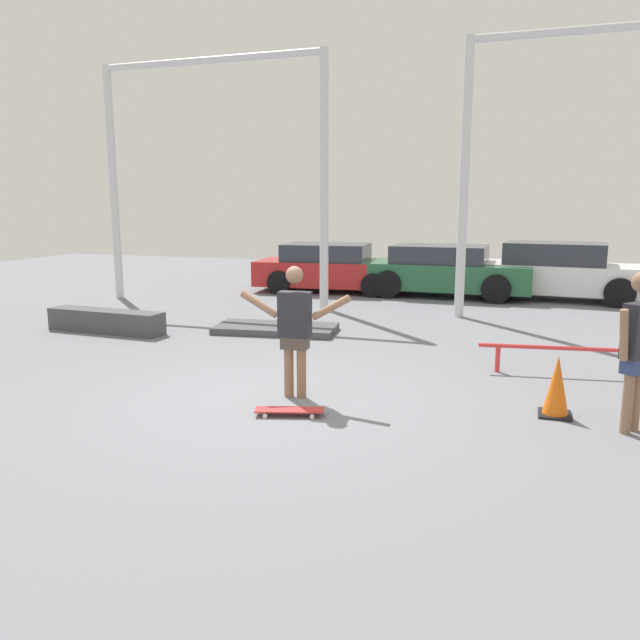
{
  "coord_description": "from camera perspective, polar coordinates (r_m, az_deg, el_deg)",
  "views": [
    {
      "loc": [
        2.9,
        -6.89,
        2.42
      ],
      "look_at": [
        0.08,
        1.54,
        0.75
      ],
      "focal_mm": 35.0,
      "sensor_mm": 36.0,
      "label": 1
    }
  ],
  "objects": [
    {
      "name": "canopy_support_right",
      "position": [
        13.65,
        25.26,
        14.29
      ],
      "size": [
        5.77,
        0.2,
        5.72
      ],
      "color": "silver",
      "rests_on": "ground_plane"
    },
    {
      "name": "skateboarder",
      "position": [
        7.73,
        -2.32,
        -0.49
      ],
      "size": [
        1.43,
        0.22,
        1.66
      ],
      "rotation": [
        0.0,
        0.0,
        0.04
      ],
      "color": "#8C664C",
      "rests_on": "ground_plane"
    },
    {
      "name": "grind_rail",
      "position": [
        9.6,
        23.54,
        -2.76
      ],
      "size": [
        3.07,
        0.49,
        0.42
      ],
      "rotation": [
        0.0,
        0.0,
        0.14
      ],
      "color": "red",
      "rests_on": "ground_plane"
    },
    {
      "name": "parked_car_red",
      "position": [
        17.34,
        1.0,
        4.77
      ],
      "size": [
        4.27,
        2.28,
        1.31
      ],
      "rotation": [
        0.0,
        0.0,
        0.09
      ],
      "color": "red",
      "rests_on": "ground_plane"
    },
    {
      "name": "grind_box",
      "position": [
        12.52,
        -18.98,
        -0.09
      ],
      "size": [
        2.41,
        0.59,
        0.43
      ],
      "primitive_type": "cube",
      "rotation": [
        0.0,
        0.0,
        -0.05
      ],
      "color": "#47474C",
      "rests_on": "ground_plane"
    },
    {
      "name": "skateboard",
      "position": [
        7.29,
        -2.83,
        -8.24
      ],
      "size": [
        0.82,
        0.42,
        0.08
      ],
      "rotation": [
        0.0,
        0.0,
        0.28
      ],
      "color": "red",
      "rests_on": "ground_plane"
    },
    {
      "name": "traffic_cone",
      "position": [
        7.68,
        20.83,
        -5.71
      ],
      "size": [
        0.36,
        0.36,
        0.72
      ],
      "color": "black",
      "rests_on": "ground_plane"
    },
    {
      "name": "canopy_support_left",
      "position": [
        15.37,
        -9.87,
        14.61
      ],
      "size": [
        5.77,
        0.2,
        5.72
      ],
      "color": "silver",
      "rests_on": "ground_plane"
    },
    {
      "name": "bystander",
      "position": [
        7.33,
        27.01,
        -1.92
      ],
      "size": [
        0.48,
        0.58,
        1.73
      ],
      "rotation": [
        0.0,
        0.0,
        4.05
      ],
      "color": "#8C664C",
      "rests_on": "ground_plane"
    },
    {
      "name": "parked_car_white",
      "position": [
        16.93,
        21.01,
        4.12
      ],
      "size": [
        4.48,
        2.16,
        1.44
      ],
      "rotation": [
        0.0,
        0.0,
        -0.09
      ],
      "color": "white",
      "rests_on": "ground_plane"
    },
    {
      "name": "manual_pad",
      "position": [
        11.9,
        -4.05,
        -0.79
      ],
      "size": [
        2.39,
        1.34,
        0.13
      ],
      "primitive_type": "cube",
      "rotation": [
        0.0,
        0.0,
        0.13
      ],
      "color": "#47474C",
      "rests_on": "ground_plane"
    },
    {
      "name": "ground_plane",
      "position": [
        7.86,
        -4.14,
        -7.32
      ],
      "size": [
        36.0,
        36.0,
        0.0
      ],
      "primitive_type": "plane",
      "color": "slate"
    },
    {
      "name": "parked_car_green",
      "position": [
        16.76,
        11.29,
        4.43
      ],
      "size": [
        4.38,
        2.05,
        1.33
      ],
      "rotation": [
        0.0,
        0.0,
        -0.01
      ],
      "color": "#28603D",
      "rests_on": "ground_plane"
    }
  ]
}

